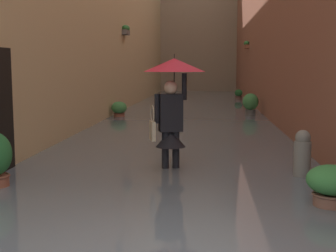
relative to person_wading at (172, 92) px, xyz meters
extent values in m
plane|color=gray|center=(0.10, -10.53, -1.47)|extent=(74.25, 74.25, 0.00)
cube|color=slate|center=(0.10, -10.53, -1.37)|extent=(6.08, 35.70, 0.21)
cube|color=#9E563D|center=(-2.44, -15.73, 1.40)|extent=(0.20, 0.70, 0.18)
ellipsoid|color=#2D7033|center=(-2.44, -15.73, 1.56)|extent=(0.28, 0.76, 0.24)
cube|color=#66605B|center=(2.63, -10.80, 1.76)|extent=(0.20, 0.70, 0.18)
ellipsoid|color=#2D7033|center=(2.63, -10.80, 1.92)|extent=(0.28, 0.76, 0.24)
cube|color=gray|center=(0.10, -26.28, 4.53)|extent=(8.88, 1.80, 12.02)
cube|color=black|center=(0.11, 0.03, -1.42)|extent=(0.17, 0.26, 0.10)
cylinder|color=black|center=(0.11, 0.03, -1.01)|extent=(0.15, 0.15, 0.73)
cube|color=black|center=(-0.06, -0.02, -1.42)|extent=(0.17, 0.26, 0.10)
cylinder|color=black|center=(-0.06, -0.02, -1.01)|extent=(0.15, 0.15, 0.73)
cube|color=black|center=(0.03, 0.01, -0.34)|extent=(0.43, 0.32, 0.62)
cone|color=black|center=(0.03, 0.01, -0.77)|extent=(0.62, 0.62, 0.28)
sphere|color=#DBB293|center=(0.03, 0.01, 0.08)|extent=(0.22, 0.22, 0.22)
cylinder|color=black|center=(-0.19, -0.06, 0.09)|extent=(0.10, 0.10, 0.44)
cylinder|color=black|center=(0.25, 0.07, -0.27)|extent=(0.10, 0.10, 0.48)
cylinder|color=black|center=(-0.03, -0.01, 0.21)|extent=(0.02, 0.02, 0.47)
cone|color=red|center=(-0.03, -0.01, 0.45)|extent=(1.02, 1.02, 0.22)
cylinder|color=black|center=(-0.03, -0.01, 0.59)|extent=(0.01, 0.01, 0.08)
cube|color=beige|center=(0.32, 0.11, -0.63)|extent=(0.14, 0.29, 0.32)
torus|color=beige|center=(0.32, 0.11, -0.35)|extent=(0.10, 0.29, 0.30)
cylinder|color=#66605B|center=(-2.11, -9.23, -1.29)|extent=(0.35, 0.35, 0.36)
torus|color=#56524E|center=(-2.11, -9.23, -1.11)|extent=(0.39, 0.39, 0.04)
ellipsoid|color=#428947|center=(-2.11, -9.23, -0.81)|extent=(0.56, 0.56, 0.60)
cylinder|color=brown|center=(-2.21, -17.43, -1.30)|extent=(0.36, 0.36, 0.35)
torus|color=brown|center=(-2.21, -17.43, -1.13)|extent=(0.39, 0.39, 0.04)
ellipsoid|color=#23602D|center=(-2.21, -17.43, -0.94)|extent=(0.40, 0.40, 0.38)
cylinder|color=brown|center=(2.44, -8.16, -1.32)|extent=(0.37, 0.37, 0.31)
torus|color=brown|center=(2.44, -8.16, -1.17)|extent=(0.40, 0.40, 0.04)
ellipsoid|color=#428947|center=(2.44, -8.16, -0.96)|extent=(0.53, 0.53, 0.41)
cylinder|color=brown|center=(-2.09, 2.03, -1.30)|extent=(0.41, 0.41, 0.35)
torus|color=brown|center=(-2.09, 2.03, -1.13)|extent=(0.45, 0.45, 0.04)
ellipsoid|color=#387F3D|center=(-2.09, 2.03, -0.94)|extent=(0.60, 0.60, 0.36)
cylinder|color=gray|center=(-2.05, 0.43, -1.10)|extent=(0.26, 0.26, 0.75)
sphere|color=gray|center=(-2.05, 0.43, -0.66)|extent=(0.24, 0.24, 0.24)
camera|label=1|loc=(-0.58, 7.76, 0.41)|focal=50.50mm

